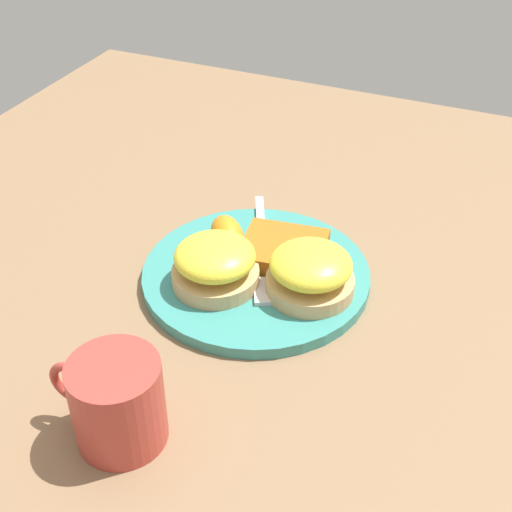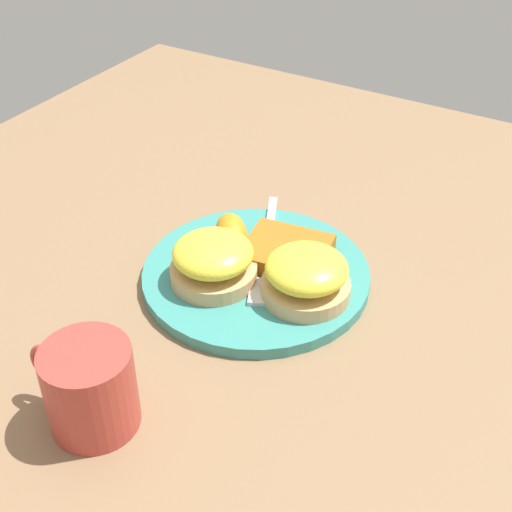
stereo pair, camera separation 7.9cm
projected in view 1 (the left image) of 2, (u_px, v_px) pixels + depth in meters
The scene contains 8 objects.
ground_plane at pixel (256, 280), 0.81m from camera, with size 1.10×1.10×0.00m, color #846647.
plate at pixel (256, 275), 0.80m from camera, with size 0.26×0.26×0.01m, color teal.
sandwich_benedict_left at pixel (215, 264), 0.77m from camera, with size 0.10×0.10×0.05m.
sandwich_benedict_right at pixel (311, 272), 0.75m from camera, with size 0.10×0.10×0.05m.
hashbrown_patty at pixel (283, 250), 0.81m from camera, with size 0.09×0.08×0.02m, color #A7621B.
orange_wedge at pixel (227, 236), 0.81m from camera, with size 0.06×0.04×0.04m, color orange.
fork at pixel (263, 253), 0.82m from camera, with size 0.11×0.20×0.00m.
cup at pixel (117, 402), 0.61m from camera, with size 0.11×0.08×0.08m.
Camera 1 is at (-0.25, 0.58, 0.50)m, focal length 50.00 mm.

